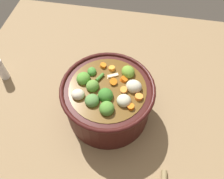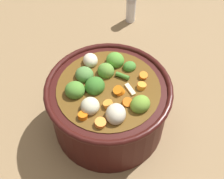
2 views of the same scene
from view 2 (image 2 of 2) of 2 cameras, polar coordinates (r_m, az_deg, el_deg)
name	(u,v)px [view 2 (image 2 of 2)]	position (r m, az deg, el deg)	size (l,w,h in m)	color
ground_plane	(109,123)	(0.76, -0.66, -6.40)	(1.10, 1.10, 0.00)	#8C704C
cooking_pot	(108,105)	(0.70, -0.74, -2.95)	(0.28, 0.28, 0.17)	#38110F
salt_shaker	(131,9)	(1.02, 3.54, 15.04)	(0.03, 0.03, 0.09)	silver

